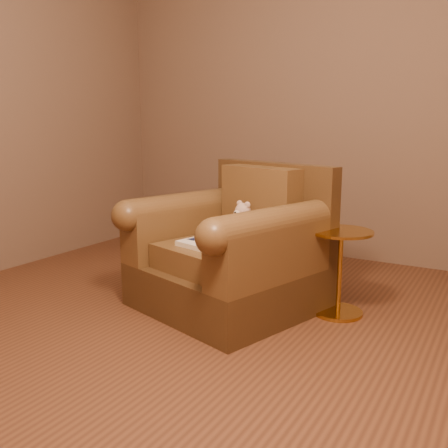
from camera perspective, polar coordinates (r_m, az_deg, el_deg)
The scene contains 5 objects.
floor at distance 2.69m, azimuth -2.80°, elevation -13.02°, with size 4.00×4.00×0.00m, color brown.
armchair at distance 3.06m, azimuth 1.04°, elevation -3.30°, with size 1.18×1.15×0.87m.
teddy_bear at distance 3.09m, azimuth 1.89°, elevation 0.02°, with size 0.17×0.20×0.24m.
guidebook at distance 2.86m, azimuth -1.47°, elevation -2.43°, with size 0.42×0.31×0.03m.
side_table at distance 3.00m, azimuth 13.09°, elevation -5.10°, with size 0.36×0.36×0.51m.
Camera 1 is at (1.34, -2.05, 1.11)m, focal length 40.00 mm.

